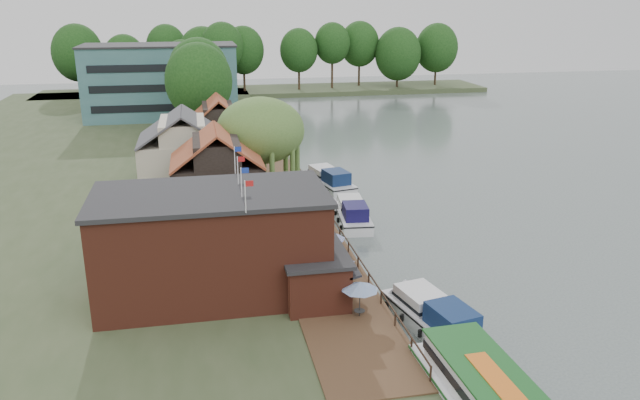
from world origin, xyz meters
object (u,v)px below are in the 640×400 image
pub (242,241)px  cottage_c (219,133)px  umbrella_0 (360,299)px  cottage_a (217,175)px  cruiser_0 (434,313)px  umbrella_1 (341,278)px  cruiser_1 (352,210)px  swan (447,350)px  umbrella_3 (329,247)px  umbrella_4 (321,240)px  hotel_block (161,81)px  cottage_b (184,152)px  cruiser_2 (329,177)px  willow (261,150)px  umbrella_5 (316,227)px  umbrella_2 (340,271)px

pub → cottage_c: cottage_c is taller
umbrella_0 → cottage_a: bearing=111.1°
cruiser_0 → cottage_c: bearing=94.2°
umbrella_1 → cruiser_1: (5.11, 17.00, -1.12)m
cottage_a → swan: bearing=-62.6°
pub → swan: (11.38, -8.91, -4.43)m
cottage_c → swan: 44.67m
umbrella_0 → swan: umbrella_0 is taller
cottage_a → pub: bearing=-86.2°
umbrella_0 → cruiser_1: umbrella_0 is taller
pub → cruiser_0: size_ratio=1.97×
umbrella_3 → umbrella_4: (-0.33, 1.49, 0.00)m
hotel_block → umbrella_1: bearing=-78.9°
cottage_a → umbrella_4: bearing=-52.8°
umbrella_1 → umbrella_3: 5.79m
pub → cottage_b: cottage_b is taller
umbrella_0 → cruiser_2: (4.85, 31.70, -1.05)m
umbrella_1 → hotel_block: bearing=101.1°
pub → cottage_b: size_ratio=2.08×
cottage_c → cruiser_0: bearing=-73.9°
cottage_b → umbrella_1: cottage_b is taller
cottage_c → umbrella_3: 31.30m
hotel_block → umbrella_0: (14.86, -76.37, -4.86)m
pub → willow: size_ratio=1.92×
cruiser_1 → cruiser_0: bearing=-84.1°
umbrella_5 → swan: 17.82m
cruiser_2 → cruiser_0: bearing=-102.2°
willow → umbrella_4: size_ratio=4.39×
umbrella_1 → umbrella_3: (0.44, 5.78, 0.00)m
cottage_c → umbrella_2: bearing=-79.3°
hotel_block → cruiser_0: 79.81m
cottage_c → umbrella_0: bearing=-80.1°
willow → cruiser_2: bearing=37.6°
umbrella_0 → umbrella_1: bearing=98.2°
cottage_b → cruiser_0: size_ratio=0.95×
umbrella_5 → cottage_a: bearing=138.3°
umbrella_3 → swan: 13.47m
umbrella_1 → umbrella_4: bearing=89.1°
cottage_a → umbrella_5: size_ratio=3.62×
hotel_block → cruiser_0: (19.57, -77.14, -5.92)m
umbrella_2 → willow: bearing=98.5°
umbrella_0 → umbrella_4: size_ratio=1.00×
cottage_a → umbrella_5: 10.70m
cruiser_0 → umbrella_3: bearing=104.0°
cottage_c → hotel_block: bearing=102.2°
umbrella_5 → pub: bearing=-129.3°
umbrella_2 → umbrella_3: (0.22, 4.56, 0.00)m
umbrella_5 → cruiser_0: bearing=-71.1°
cruiser_2 → umbrella_3: bearing=-114.1°
cruiser_2 → umbrella_5: bearing=-117.5°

